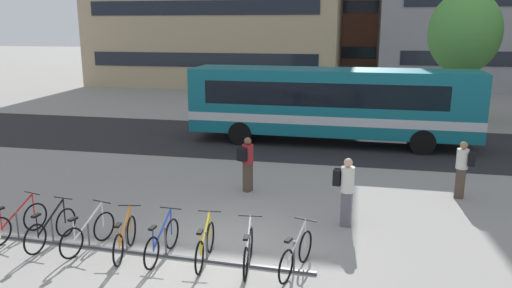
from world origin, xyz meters
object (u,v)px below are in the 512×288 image
Objects in this scene: commuter_black_pack_0 at (463,166)px; street_tree_0 at (465,33)px; parked_bicycle_red_0 at (17,223)px; parked_bicycle_white_2 at (88,233)px; city_bus at (333,103)px; commuter_black_pack_2 at (346,187)px; parked_bicycle_orange_3 at (125,239)px; parked_bicycle_yellow_5 at (205,246)px; parked_bicycle_black_1 at (51,229)px; parked_bicycle_blue_4 at (162,242)px; parked_bicycle_silver_7 at (296,255)px; commuter_black_pack_1 at (247,161)px; parked_bicycle_white_6 at (248,251)px.

street_tree_0 is (2.10, 12.87, 3.63)m from commuter_black_pack_0.
parked_bicycle_white_2 is at bearing -80.97° from parked_bicycle_red_0.
commuter_black_pack_0 reaches higher than parked_bicycle_white_2.
parked_bicycle_white_2 is 21.74m from street_tree_0.
city_bus is 9.18m from commuter_black_pack_2.
parked_bicycle_yellow_5 is at bearing -99.47° from parked_bicycle_orange_3.
parked_bicycle_yellow_5 is 20.52m from street_tree_0.
commuter_black_pack_2 is (5.67, 2.55, 0.65)m from parked_bicycle_white_2.
parked_bicycle_black_1 and parked_bicycle_blue_4 have the same top height.
parked_bicycle_blue_4 is 2.95m from parked_bicycle_silver_7.
parked_bicycle_yellow_5 is at bearing -78.53° from parked_bicycle_red_0.
parked_bicycle_white_2 is 0.25× the size of street_tree_0.
city_bus is 7.00× the size of parked_bicycle_blue_4.
parked_bicycle_yellow_5 is 1.01× the size of commuter_black_pack_1.
parked_bicycle_black_1 is at bearing 84.01° from parked_bicycle_yellow_5.
parked_bicycle_blue_4 is 1.00× the size of parked_bicycle_yellow_5.
parked_bicycle_silver_7 is 0.93× the size of commuter_black_pack_2.
parked_bicycle_white_2 is at bearing 90.48° from parked_bicycle_blue_4.
city_bus is 12.69m from parked_bicycle_white_2.
city_bus is at bearing -9.01° from parked_bicycle_white_2.
parked_bicycle_white_6 is at bearing -79.03° from parked_bicycle_white_2.
city_bus is at bearing -28.43° from parked_bicycle_orange_3.
city_bus reaches higher than commuter_black_pack_0.
parked_bicycle_black_1 is 1.00× the size of parked_bicycle_blue_4.
parked_bicycle_silver_7 is at bearing -93.90° from parked_bicycle_white_6.
parked_bicycle_white_6 is 0.25× the size of street_tree_0.
parked_bicycle_silver_7 is at bearing -89.33° from city_bus.
street_tree_0 is (6.29, 18.33, 4.24)m from parked_bicycle_silver_7.
parked_bicycle_silver_7 is at bearing -108.95° from street_tree_0.
commuter_black_pack_2 is at bearing -3.16° from parked_bicycle_silver_7.
parked_bicycle_red_0 is (-6.78, -11.47, -1.39)m from city_bus.
parked_bicycle_white_2 is at bearing -84.99° from parked_bicycle_black_1.
commuter_black_pack_0 is 0.25× the size of street_tree_0.
parked_bicycle_orange_3 is 0.99× the size of commuter_black_pack_0.
parked_bicycle_white_2 and parked_bicycle_blue_4 have the same top height.
parked_bicycle_yellow_5 is (1.85, 0.03, 0.00)m from parked_bicycle_orange_3.
parked_bicycle_black_1 and parked_bicycle_white_2 have the same top height.
parked_bicycle_white_2 is 0.94× the size of commuter_black_pack_2.
parked_bicycle_orange_3 is at bearing 94.61° from parked_bicycle_blue_4.
parked_bicycle_white_6 is 1.00m from parked_bicycle_silver_7.
commuter_black_pack_0 reaches higher than parked_bicycle_red_0.
commuter_black_pack_0 is (9.92, 5.34, 0.61)m from parked_bicycle_black_1.
parked_bicycle_yellow_5 is at bearing -98.84° from city_bus.
city_bus reaches higher than parked_bicycle_silver_7.
parked_bicycle_white_6 is at bearing 63.32° from commuter_black_pack_0.
street_tree_0 reaches higher than parked_bicycle_red_0.
commuter_black_pack_1 reaches higher than parked_bicycle_red_0.
street_tree_0 reaches higher than parked_bicycle_orange_3.
street_tree_0 reaches higher than parked_bicycle_white_2.
parked_bicycle_red_0 is 1.04m from parked_bicycle_black_1.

